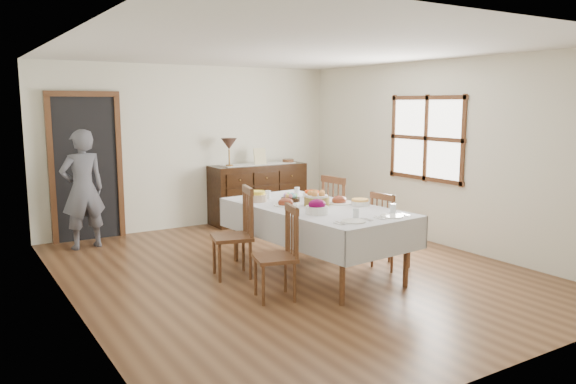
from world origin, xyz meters
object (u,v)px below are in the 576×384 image
table_lamp (229,145)px  sideboard (258,193)px  chair_left_near (279,252)px  chair_right_far (341,216)px  dining_table (315,214)px  chair_right_near (389,230)px  person (82,185)px  chair_left_far (236,232)px

table_lamp → sideboard: bearing=3.8°
chair_left_near → chair_right_far: size_ratio=0.91×
dining_table → chair_right_near: bearing=-24.7°
chair_right_near → sideboard: bearing=-6.2°
chair_left_near → table_lamp: size_ratio=2.11×
chair_right_near → person: person is taller
sideboard → table_lamp: bearing=-176.2°
chair_right_far → table_lamp: size_ratio=2.33×
chair_left_far → chair_right_near: 1.85m
chair_left_far → chair_right_far: 1.57m
chair_left_far → dining_table: bearing=80.3°
dining_table → chair_left_far: chair_left_far is taller
table_lamp → chair_right_near: bearing=-80.0°
chair_left_near → dining_table: bearing=138.5°
chair_left_near → person: person is taller
chair_left_far → sideboard: (1.70, 2.55, -0.04)m
dining_table → sideboard: sideboard is taller
chair_right_near → chair_right_far: chair_right_far is taller
dining_table → chair_right_far: 0.87m
sideboard → table_lamp: (-0.55, -0.04, 0.84)m
chair_left_near → chair_left_far: bearing=-162.7°
person → chair_right_near: bearing=127.0°
dining_table → person: size_ratio=1.39×
dining_table → chair_left_far: 0.94m
person → chair_left_near: bearing=103.7°
chair_right_near → person: size_ratio=0.53×
chair_left_near → chair_right_near: 1.70m
sideboard → chair_left_near: bearing=-115.7°
chair_left_near → person: (-1.24, 3.19, 0.39)m
person → sideboard: bearing=177.8°
dining_table → sideboard: size_ratio=1.50×
chair_right_near → sideboard: size_ratio=0.57×
chair_right_near → table_lamp: size_ratio=2.04×
chair_right_near → sideboard: 3.24m
dining_table → chair_right_near: size_ratio=2.60×
chair_right_far → person: person is taller
chair_right_far → sideboard: chair_right_far is taller
person → table_lamp: size_ratio=3.84×
person → table_lamp: 2.41m
chair_right_far → person: 3.56m
chair_right_far → table_lamp: bearing=2.9°
chair_right_near → table_lamp: (-0.57, 3.21, 0.86)m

